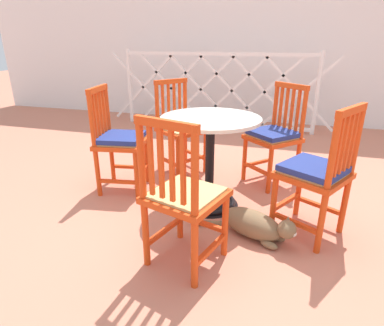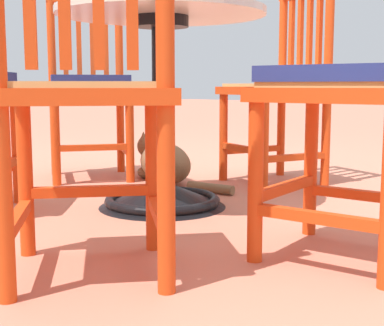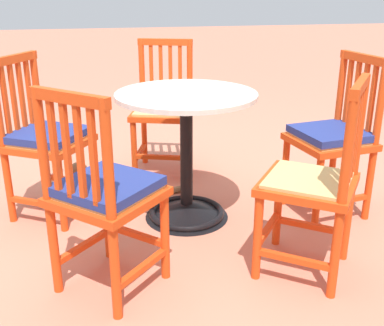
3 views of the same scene
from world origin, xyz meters
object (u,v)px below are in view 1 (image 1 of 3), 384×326
cafe_table (209,172)px  orange_chair_by_planter (274,137)px  orange_chair_near_fence (316,174)px  orange_chair_at_corner (183,198)px  tabby_cat (256,225)px  orange_chair_tucked_in (180,129)px  orange_chair_facing_out (119,141)px

cafe_table → orange_chair_by_planter: orange_chair_by_planter is taller
orange_chair_near_fence → orange_chair_at_corner: bearing=-143.7°
orange_chair_near_fence → tabby_cat: bearing=-154.4°
orange_chair_tucked_in → tabby_cat: (0.88, -1.02, -0.34)m
orange_chair_near_fence → orange_chair_facing_out: bearing=169.8°
orange_chair_facing_out → orange_chair_at_corner: bearing=-44.3°
orange_chair_facing_out → orange_chair_near_fence: (1.60, -0.29, 0.00)m
orange_chair_at_corner → orange_chair_by_planter: 1.43m
orange_chair_at_corner → orange_chair_facing_out: bearing=135.7°
orange_chair_near_fence → orange_chair_by_planter: (-0.31, 0.81, 0.00)m
cafe_table → orange_chair_by_planter: (0.46, 0.60, 0.16)m
tabby_cat → orange_chair_facing_out: bearing=159.9°
orange_chair_at_corner → orange_chair_tucked_in: 1.48m
cafe_table → tabby_cat: size_ratio=1.03×
orange_chair_facing_out → orange_chair_tucked_in: 0.68m
cafe_table → orange_chair_tucked_in: 0.81m
orange_chair_facing_out → tabby_cat: 1.37m
orange_chair_facing_out → orange_chair_by_planter: 1.39m
orange_chair_facing_out → orange_chair_by_planter: bearing=22.1°
orange_chair_facing_out → orange_chair_tucked_in: size_ratio=1.00×
tabby_cat → orange_chair_at_corner: bearing=-136.2°
orange_chair_facing_out → orange_chair_by_planter: same height
orange_chair_facing_out → orange_chair_tucked_in: bearing=57.0°
orange_chair_by_planter → tabby_cat: size_ratio=1.24×
cafe_table → orange_chair_tucked_in: orange_chair_tucked_in is taller
orange_chair_at_corner → orange_chair_tucked_in: same height
orange_chair_facing_out → tabby_cat: size_ratio=1.24×
tabby_cat → orange_chair_near_fence: bearing=25.6°
orange_chair_at_corner → orange_chair_by_planter: (0.44, 1.36, 0.01)m
orange_chair_near_fence → orange_chair_tucked_in: bearing=145.1°
cafe_table → tabby_cat: cafe_table is taller
orange_chair_facing_out → orange_chair_tucked_in: same height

